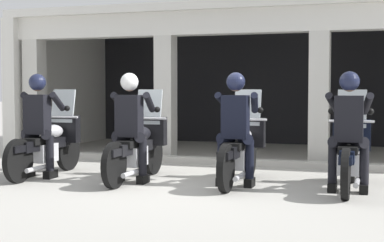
{
  "coord_description": "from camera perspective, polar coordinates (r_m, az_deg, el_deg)",
  "views": [
    {
      "loc": [
        2.7,
        -7.82,
        1.36
      ],
      "look_at": [
        0.0,
        0.41,
        0.88
      ],
      "focal_mm": 54.61,
      "sensor_mm": 36.0,
      "label": 1
    }
  ],
  "objects": [
    {
      "name": "motorcycle_center_left",
      "position": [
        8.73,
        -5.28,
        -2.48
      ],
      "size": [
        0.62,
        2.04,
        1.35
      ],
      "rotation": [
        0.0,
        0.0,
        0.17
      ],
      "color": "black",
      "rests_on": "ground"
    },
    {
      "name": "ground_plane",
      "position": [
        11.23,
        4.13,
        -3.78
      ],
      "size": [
        80.0,
        80.0,
        0.0
      ],
      "primitive_type": "plane",
      "color": "#A8A59E"
    },
    {
      "name": "police_officer_far_left",
      "position": [
        9.17,
        -14.77,
        0.44
      ],
      "size": [
        0.63,
        0.61,
        1.58
      ],
      "rotation": [
        0.0,
        0.0,
        0.18
      ],
      "color": "black",
      "rests_on": "ground"
    },
    {
      "name": "kerb_strip",
      "position": [
        10.41,
        3.97,
        -4.0
      ],
      "size": [
        9.33,
        0.24,
        0.12
      ],
      "primitive_type": "cube",
      "color": "#B7B5AD",
      "rests_on": "ground"
    },
    {
      "name": "police_officer_far_right",
      "position": [
        7.86,
        15.08,
        -0.01
      ],
      "size": [
        0.63,
        0.61,
        1.58
      ],
      "rotation": [
        0.0,
        0.0,
        0.2
      ],
      "color": "black",
      "rests_on": "ground"
    },
    {
      "name": "motorcycle_far_right",
      "position": [
        8.18,
        15.15,
        -2.96
      ],
      "size": [
        0.62,
        2.04,
        1.35
      ],
      "rotation": [
        0.0,
        0.0,
        0.2
      ],
      "color": "black",
      "rests_on": "ground"
    },
    {
      "name": "police_officer_center_right",
      "position": [
        8.12,
        4.31,
        0.19
      ],
      "size": [
        0.63,
        0.61,
        1.58
      ],
      "rotation": [
        0.0,
        0.0,
        0.34
      ],
      "color": "black",
      "rests_on": "ground"
    },
    {
      "name": "police_officer_center_left",
      "position": [
        8.44,
        -6.07,
        0.3
      ],
      "size": [
        0.63,
        0.61,
        1.58
      ],
      "rotation": [
        0.0,
        0.0,
        0.17
      ],
      "color": "black",
      "rests_on": "ground"
    },
    {
      "name": "motorcycle_center_right",
      "position": [
        8.42,
        4.77,
        -2.69
      ],
      "size": [
        0.62,
        2.04,
        1.35
      ],
      "rotation": [
        0.0,
        0.0,
        0.34
      ],
      "color": "black",
      "rests_on": "ground"
    },
    {
      "name": "motorcycle_far_left",
      "position": [
        9.44,
        -13.79,
        -2.14
      ],
      "size": [
        0.62,
        2.04,
        1.35
      ],
      "rotation": [
        0.0,
        0.0,
        0.18
      ],
      "color": "black",
      "rests_on": "ground"
    },
    {
      "name": "station_building",
      "position": [
        12.98,
        6.95,
        5.55
      ],
      "size": [
        9.83,
        4.42,
        2.96
      ],
      "color": "black",
      "rests_on": "ground"
    }
  ]
}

